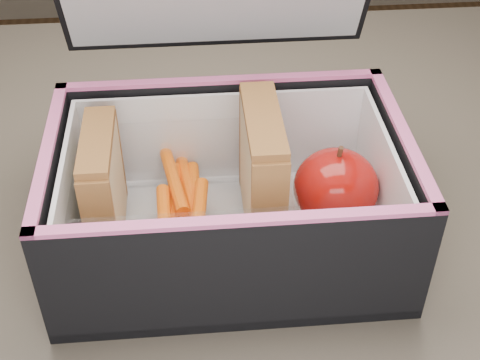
# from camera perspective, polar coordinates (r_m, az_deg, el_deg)

# --- Properties ---
(kitchen_table) EXTENTS (1.20, 0.80, 0.75)m
(kitchen_table) POSITION_cam_1_polar(r_m,az_deg,el_deg) (0.70, 0.48, -7.38)
(kitchen_table) COLOR brown
(kitchen_table) RESTS_ON ground
(lunch_bag) EXTENTS (0.29, 0.27, 0.28)m
(lunch_bag) POSITION_cam_1_polar(r_m,az_deg,el_deg) (0.56, -0.97, -0.50)
(lunch_bag) COLOR black
(lunch_bag) RESTS_ON kitchen_table
(plastic_tub) EXTENTS (0.18, 0.13, 0.07)m
(plastic_tub) POSITION_cam_1_polar(r_m,az_deg,el_deg) (0.57, -4.77, -1.46)
(plastic_tub) COLOR white
(plastic_tub) RESTS_ON lunch_bag
(sandwich_left) EXTENTS (0.03, 0.09, 0.10)m
(sandwich_left) POSITION_cam_1_polar(r_m,az_deg,el_deg) (0.57, -11.56, -0.54)
(sandwich_left) COLOR beige
(sandwich_left) RESTS_ON plastic_tub
(sandwich_right) EXTENTS (0.03, 0.10, 0.11)m
(sandwich_right) POSITION_cam_1_polar(r_m,az_deg,el_deg) (0.56, 1.88, 0.70)
(sandwich_right) COLOR beige
(sandwich_right) RESTS_ON plastic_tub
(carrot_sticks) EXTENTS (0.05, 0.16, 0.03)m
(carrot_sticks) POSITION_cam_1_polar(r_m,az_deg,el_deg) (0.59, -4.77, -2.49)
(carrot_sticks) COLOR orange
(carrot_sticks) RESTS_ON plastic_tub
(paper_napkin) EXTENTS (0.10, 0.10, 0.01)m
(paper_napkin) POSITION_cam_1_polar(r_m,az_deg,el_deg) (0.60, 7.32, -3.14)
(paper_napkin) COLOR white
(paper_napkin) RESTS_ON lunch_bag
(red_apple) EXTENTS (0.09, 0.09, 0.08)m
(red_apple) POSITION_cam_1_polar(r_m,az_deg,el_deg) (0.58, 8.18, -0.63)
(red_apple) COLOR maroon
(red_apple) RESTS_ON paper_napkin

